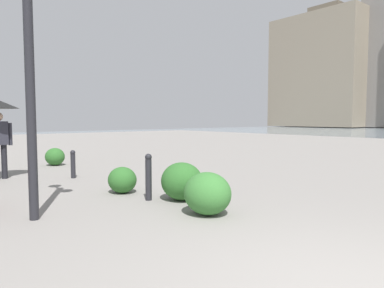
% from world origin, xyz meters
% --- Properties ---
extents(building_highrise, '(17.98, 15.09, 23.74)m').
position_xyz_m(building_highrise, '(37.09, -64.42, 10.84)').
color(building_highrise, gray).
rests_on(building_highrise, ground).
extents(lamppost, '(0.98, 0.28, 4.11)m').
position_xyz_m(lamppost, '(4.51, 1.34, 2.73)').
color(lamppost, '#232328').
rests_on(lamppost, ground).
extents(bollard_near, '(0.13, 0.13, 0.89)m').
position_xyz_m(bollard_near, '(4.49, -0.73, 0.46)').
color(bollard_near, '#232328').
rests_on(bollard_near, ground).
extents(bollard_mid, '(0.13, 0.13, 0.73)m').
position_xyz_m(bollard_mid, '(7.87, -0.58, 0.38)').
color(bollard_mid, '#232328').
rests_on(bollard_mid, ground).
extents(shrub_low, '(0.68, 0.61, 0.58)m').
position_xyz_m(shrub_low, '(10.72, -1.07, 0.29)').
color(shrub_low, '#2D6628').
rests_on(shrub_low, ground).
extents(shrub_round, '(0.64, 0.58, 0.55)m').
position_xyz_m(shrub_round, '(5.40, -0.67, 0.27)').
color(shrub_round, '#2D6628').
rests_on(shrub_round, ground).
extents(shrub_wide, '(0.85, 0.76, 0.72)m').
position_xyz_m(shrub_wide, '(4.10, -1.22, 0.36)').
color(shrub_wide, '#2D6628').
rests_on(shrub_wide, ground).
extents(shrub_tall, '(0.81, 0.73, 0.69)m').
position_xyz_m(shrub_tall, '(3.02, -0.91, 0.35)').
color(shrub_tall, '#387533').
rests_on(shrub_tall, ground).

